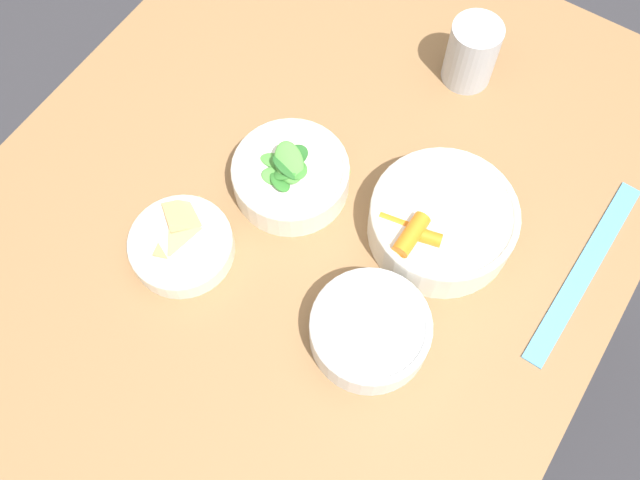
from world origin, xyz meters
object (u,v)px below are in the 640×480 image
Objects in this scene: bowl_carrots at (441,220)px; bowl_greens at (291,175)px; cup at (472,53)px; bowl_cookies at (181,244)px; bowl_beans_hotdog at (370,331)px; ruler at (584,270)px.

bowl_carrots is 1.21× the size of bowl_greens.
cup reaches higher than bowl_greens.
cup reaches higher than bowl_cookies.
bowl_beans_hotdog is at bearing -0.66° from bowl_carrots.
bowl_greens is 0.53× the size of ruler.
ruler is 0.36m from cup.
bowl_cookies is at bearing -52.56° from bowl_carrots.
cup is at bearing -160.04° from bowl_carrots.
bowl_greens is 0.33m from cup.
cup is at bearing 158.66° from bowl_cookies.
bowl_beans_hotdog is 0.31m from ruler.
bowl_carrots reaches higher than bowl_beans_hotdog.
bowl_beans_hotdog is 0.28m from bowl_cookies.
bowl_beans_hotdog reaches higher than ruler.
bowl_beans_hotdog is at bearing 11.81° from cup.
bowl_beans_hotdog is (0.13, 0.21, -0.01)m from bowl_greens.
bowl_carrots is 1.29× the size of bowl_beans_hotdog.
bowl_cookies is at bearing -21.34° from cup.
ruler is (-0.24, 0.20, -0.02)m from bowl_beans_hotdog.
bowl_greens is 0.18m from bowl_cookies.
bowl_carrots is 0.20m from ruler.
bowl_beans_hotdog is at bearing 57.54° from bowl_greens.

